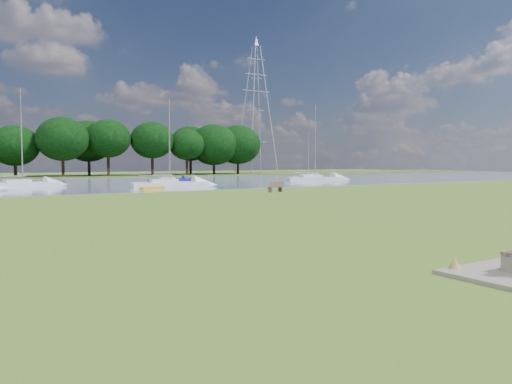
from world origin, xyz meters
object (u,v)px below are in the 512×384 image
riverbank_bench (276,187)px  sailboat_7 (169,183)px  sailboat_5 (308,176)px  kayak (152,188)px  pylon (256,89)px  sailboat_8 (170,179)px  sailboat_1 (314,177)px  sailboat_3 (22,183)px

riverbank_bench → sailboat_7: 12.82m
sailboat_5 → sailboat_7: size_ratio=0.79×
sailboat_7 → kayak: bearing=-126.0°
riverbank_bench → kayak: bearing=121.6°
kayak → pylon: (39.77, 44.72, 17.94)m
riverbank_bench → sailboat_5: size_ratio=0.22×
riverbank_bench → pylon: (31.42, 53.50, 17.65)m
riverbank_bench → pylon: size_ratio=0.06×
kayak → sailboat_8: (7.94, 15.10, 0.29)m
sailboat_1 → sailboat_8: size_ratio=1.41×
sailboat_7 → riverbank_bench: bearing=-55.1°
sailboat_7 → sailboat_8: size_ratio=1.21×
sailboat_5 → sailboat_8: size_ratio=0.96×
pylon → sailboat_3: pylon is taller
sailboat_1 → kayak: bearing=-144.4°
pylon → sailboat_5: size_ratio=4.02×
sailboat_3 → sailboat_7: 15.31m
riverbank_bench → sailboat_5: 34.19m
sailboat_1 → sailboat_3: (-36.80, 2.33, 0.03)m
kayak → sailboat_5: size_ratio=0.37×
sailboat_1 → sailboat_5: bearing=75.2°
kayak → sailboat_7: bearing=23.8°
pylon → sailboat_3: size_ratio=2.81×
sailboat_3 → sailboat_1: bearing=-13.4°
riverbank_bench → sailboat_3: bearing=120.8°
kayak → sailboat_5: 35.56m
sailboat_1 → sailboat_3: sailboat_1 is taller
sailboat_3 → sailboat_7: size_ratio=1.13×
pylon → sailboat_7: pylon is taller
sailboat_3 → kayak: bearing=-57.7°
pylon → sailboat_1: size_ratio=2.73×
sailboat_8 → pylon: bearing=48.7°
sailboat_1 → sailboat_5: sailboat_1 is taller
kayak → sailboat_1: (26.78, 8.74, 0.35)m
sailboat_7 → pylon: bearing=58.2°
kayak → sailboat_8: bearing=41.6°
sailboat_1 → sailboat_8: 19.88m
kayak → sailboat_3: bearing=111.5°
sailboat_1 → sailboat_3: bearing=-166.1°
pylon → sailboat_8: size_ratio=3.84×
kayak → pylon: size_ratio=0.09×
sailboat_3 → sailboat_5: (41.61, 5.25, -0.08)m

